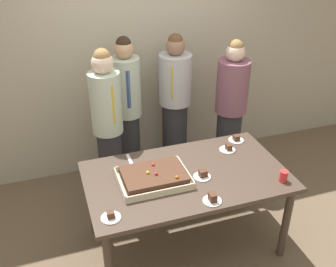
{
  "coord_description": "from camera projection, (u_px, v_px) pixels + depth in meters",
  "views": [
    {
      "loc": [
        -1.03,
        -2.55,
        2.76
      ],
      "look_at": [
        -0.12,
        0.15,
        1.15
      ],
      "focal_mm": 41.57,
      "sensor_mm": 36.0,
      "label": 1
    }
  ],
  "objects": [
    {
      "name": "ground_plane",
      "position": [
        185.0,
        242.0,
        3.75
      ],
      "size": [
        12.0,
        12.0,
        0.0
      ],
      "primitive_type": "plane",
      "color": "brown"
    },
    {
      "name": "interior_back_panel",
      "position": [
        137.0,
        44.0,
        4.33
      ],
      "size": [
        8.0,
        0.12,
        3.0
      ],
      "primitive_type": "cube",
      "color": "#B2A893",
      "rests_on": "ground_plane"
    },
    {
      "name": "party_table",
      "position": [
        186.0,
        183.0,
        3.4
      ],
      "size": [
        1.74,
        1.0,
        0.8
      ],
      "color": "#47382D",
      "rests_on": "ground_plane"
    },
    {
      "name": "sheet_cake",
      "position": [
        154.0,
        177.0,
        3.26
      ],
      "size": [
        0.59,
        0.44,
        0.12
      ],
      "color": "beige",
      "rests_on": "party_table"
    },
    {
      "name": "plated_slice_near_left",
      "position": [
        236.0,
        139.0,
        3.85
      ],
      "size": [
        0.15,
        0.15,
        0.06
      ],
      "color": "white",
      "rests_on": "party_table"
    },
    {
      "name": "plated_slice_near_right",
      "position": [
        212.0,
        199.0,
        3.03
      ],
      "size": [
        0.15,
        0.15,
        0.08
      ],
      "color": "white",
      "rests_on": "party_table"
    },
    {
      "name": "plated_slice_far_left",
      "position": [
        203.0,
        175.0,
        3.31
      ],
      "size": [
        0.15,
        0.15,
        0.07
      ],
      "color": "white",
      "rests_on": "party_table"
    },
    {
      "name": "plated_slice_far_right",
      "position": [
        111.0,
        216.0,
        2.87
      ],
      "size": [
        0.15,
        0.15,
        0.06
      ],
      "color": "white",
      "rests_on": "party_table"
    },
    {
      "name": "plated_slice_center_front",
      "position": [
        228.0,
        149.0,
        3.69
      ],
      "size": [
        0.15,
        0.15,
        0.06
      ],
      "color": "white",
      "rests_on": "party_table"
    },
    {
      "name": "drink_cup_nearest",
      "position": [
        284.0,
        176.0,
        3.25
      ],
      "size": [
        0.07,
        0.07,
        0.1
      ],
      "primitive_type": "cylinder",
      "color": "red",
      "rests_on": "party_table"
    },
    {
      "name": "cake_server_utensil",
      "position": [
        130.0,
        160.0,
        3.55
      ],
      "size": [
        0.03,
        0.2,
        0.01
      ],
      "primitive_type": "cube",
      "color": "silver",
      "rests_on": "party_table"
    },
    {
      "name": "person_serving_front",
      "position": [
        175.0,
        105.0,
        4.41
      ],
      "size": [
        0.36,
        0.36,
        1.69
      ],
      "rotation": [
        0.0,
        0.0,
        -2.04
      ],
      "color": "#28282D",
      "rests_on": "ground_plane"
    },
    {
      "name": "person_green_shirt_behind",
      "position": [
        108.0,
        128.0,
        3.86
      ],
      "size": [
        0.3,
        0.3,
        1.72
      ],
      "rotation": [
        0.0,
        0.0,
        -1.32
      ],
      "color": "#28282D",
      "rests_on": "ground_plane"
    },
    {
      "name": "person_striped_tie_right",
      "position": [
        127.0,
        109.0,
        4.27
      ],
      "size": [
        0.32,
        0.32,
        1.7
      ],
      "rotation": [
        0.0,
        0.0,
        -1.63
      ],
      "color": "#28282D",
      "rests_on": "ground_plane"
    },
    {
      "name": "person_far_right_suit",
      "position": [
        230.0,
        110.0,
        4.34
      ],
      "size": [
        0.35,
        0.35,
        1.65
      ],
      "rotation": [
        0.0,
        0.0,
        -2.48
      ],
      "color": "#28282D",
      "rests_on": "ground_plane"
    }
  ]
}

